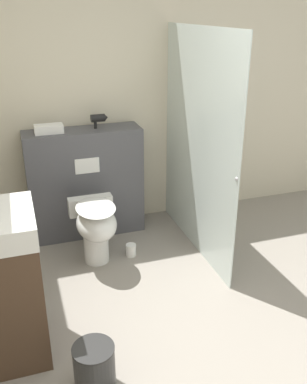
% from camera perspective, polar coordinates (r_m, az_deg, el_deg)
% --- Properties ---
extents(wall_back, '(8.00, 0.06, 2.50)m').
position_cam_1_polar(wall_back, '(4.19, -4.97, 12.21)').
color(wall_back, beige).
rests_on(wall_back, ground_plane).
extents(partition_panel, '(1.07, 0.33, 1.04)m').
position_cam_1_polar(partition_panel, '(4.13, -9.04, 1.21)').
color(partition_panel, '#4C4C51').
rests_on(partition_panel, ground_plane).
extents(shower_glass, '(0.04, 1.49, 1.93)m').
position_cam_1_polar(shower_glass, '(3.71, 5.86, 6.16)').
color(shower_glass, silver).
rests_on(shower_glass, ground_plane).
extents(toilet, '(0.38, 0.54, 0.56)m').
position_cam_1_polar(toilet, '(3.66, -7.71, -4.47)').
color(toilet, white).
rests_on(toilet, ground_plane).
extents(sink_vanity, '(0.48, 0.55, 1.12)m').
position_cam_1_polar(sink_vanity, '(2.83, -19.57, -11.72)').
color(sink_vanity, '#473323').
rests_on(sink_vanity, ground_plane).
extents(hair_drier, '(0.16, 0.07, 0.13)m').
position_cam_1_polar(hair_drier, '(3.98, -7.31, 9.71)').
color(hair_drier, black).
rests_on(hair_drier, partition_panel).
extents(folded_towel, '(0.25, 0.13, 0.08)m').
position_cam_1_polar(folded_towel, '(3.90, -13.79, 8.18)').
color(folded_towel, white).
rests_on(folded_towel, partition_panel).
extents(spare_toilet_roll, '(0.09, 0.09, 0.11)m').
position_cam_1_polar(spare_toilet_roll, '(3.88, -3.02, -7.73)').
color(spare_toilet_roll, white).
rests_on(spare_toilet_roll, ground_plane).
extents(waste_bin, '(0.25, 0.25, 0.30)m').
position_cam_1_polar(waste_bin, '(2.68, -7.87, -22.22)').
color(waste_bin, '#2D2D2D').
rests_on(waste_bin, ground_plane).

